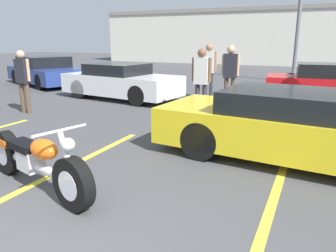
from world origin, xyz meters
name	(u,v)px	position (x,y,z in m)	size (l,w,h in m)	color
parking_stripe_middle	(38,182)	(-1.20, 1.66, 0.00)	(0.12, 5.27, 0.01)	yellow
parking_stripe_back	(262,235)	(1.92, 1.66, 0.00)	(0.12, 5.27, 0.01)	yellow
far_building	(293,35)	(0.00, 27.07, 2.34)	(32.00, 4.20, 4.40)	beige
motorcycle	(35,161)	(-1.03, 1.50, 0.39)	(2.33, 0.92, 0.96)	black
show_car_hood_open	(304,127)	(2.14, 4.13, 0.59)	(4.91, 2.19, 2.19)	yellow
parked_car_mid_right_row	(330,81)	(2.60, 11.37, 0.56)	(4.42, 2.10, 1.16)	red
parked_car_left_row	(46,71)	(-8.84, 9.60, 0.59)	(4.79, 3.46, 1.24)	navy
parked_car_mid_left_row	(121,82)	(-3.86, 7.98, 0.57)	(4.26, 2.25, 1.18)	white
spectator_near_motorcycle	(23,76)	(-5.00, 4.93, 1.01)	(0.52, 0.22, 1.69)	brown
spectator_by_show_car	(209,66)	(-1.10, 9.08, 1.10)	(0.52, 0.24, 1.83)	#333338
spectator_midground	(201,76)	(-0.49, 6.58, 1.05)	(0.52, 0.23, 1.75)	#333338
spectator_far_lot	(230,71)	(-0.11, 8.02, 1.09)	(0.52, 0.24, 1.81)	brown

